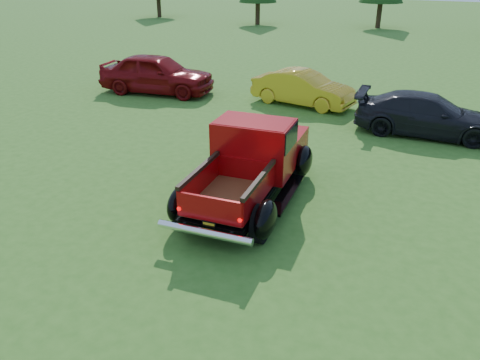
# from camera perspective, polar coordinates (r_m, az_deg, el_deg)

# --- Properties ---
(ground) EXTENTS (120.00, 120.00, 0.00)m
(ground) POSITION_cam_1_polar(r_m,az_deg,el_deg) (8.85, -1.95, -6.80)
(ground) COLOR #34641C
(ground) RESTS_ON ground
(pickup_truck) EXTENTS (2.44, 4.65, 1.67)m
(pickup_truck) POSITION_cam_1_polar(r_m,az_deg,el_deg) (10.07, 1.69, 2.48)
(pickup_truck) COLOR black
(pickup_truck) RESTS_ON ground
(show_car_red) EXTENTS (4.57, 2.38, 1.49)m
(show_car_red) POSITION_cam_1_polar(r_m,az_deg,el_deg) (18.58, -10.11, 12.66)
(show_car_red) COLOR maroon
(show_car_red) RESTS_ON ground
(show_car_yellow) EXTENTS (3.75, 1.77, 1.19)m
(show_car_yellow) POSITION_cam_1_polar(r_m,az_deg,el_deg) (16.88, 7.69, 11.03)
(show_car_yellow) COLOR gold
(show_car_yellow) RESTS_ON ground
(show_car_grey) EXTENTS (4.17, 1.85, 1.19)m
(show_car_grey) POSITION_cam_1_polar(r_m,az_deg,el_deg) (14.80, 21.85, 7.40)
(show_car_grey) COLOR black
(show_car_grey) RESTS_ON ground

